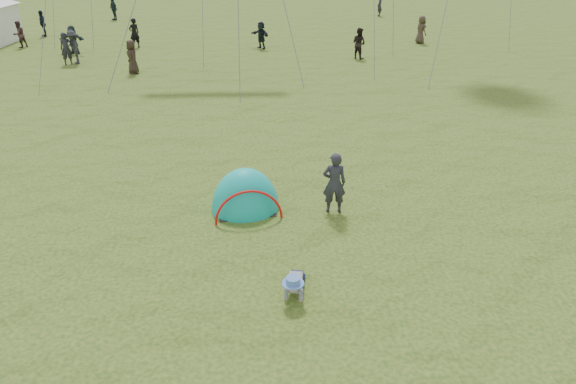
{
  "coord_description": "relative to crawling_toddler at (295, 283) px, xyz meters",
  "views": [
    {
      "loc": [
        -0.64,
        -8.32,
        6.27
      ],
      "look_at": [
        -0.11,
        2.19,
        1.0
      ],
      "focal_mm": 32.0,
      "sensor_mm": 36.0,
      "label": 1
    }
  ],
  "objects": [
    {
      "name": "crowd_person_11",
      "position": [
        -0.55,
        24.43,
        0.51
      ],
      "size": [
        1.35,
        1.42,
        1.6
      ],
      "primitive_type": "imported",
      "rotation": [
        0.0,
        0.0,
        5.45
      ],
      "color": "black",
      "rests_on": "ground"
    },
    {
      "name": "crowd_person_4",
      "position": [
        -7.03,
        18.36,
        0.53
      ],
      "size": [
        0.84,
        0.96,
        1.65
      ],
      "primitive_type": "imported",
      "rotation": [
        0.0,
        0.0,
        5.2
      ],
      "color": "#2D211A",
      "rests_on": "ground"
    },
    {
      "name": "crawling_toddler",
      "position": [
        0.0,
        0.0,
        0.0
      ],
      "size": [
        0.68,
        0.86,
        0.59
      ],
      "primitive_type": null,
      "rotation": [
        0.0,
        0.0,
        -0.2
      ],
      "color": "black",
      "rests_on": "ground"
    },
    {
      "name": "crowd_person_8",
      "position": [
        -15.54,
        29.44,
        0.57
      ],
      "size": [
        0.83,
        1.09,
        1.72
      ],
      "primitive_type": "imported",
      "rotation": [
        0.0,
        0.0,
        5.17
      ],
      "color": "black",
      "rests_on": "ground"
    },
    {
      "name": "crowd_person_7",
      "position": [
        4.94,
        21.27,
        0.55
      ],
      "size": [
        1.03,
        1.04,
        1.69
      ],
      "primitive_type": "imported",
      "rotation": [
        0.0,
        0.0,
        2.32
      ],
      "color": "black",
      "rests_on": "ground"
    },
    {
      "name": "crowd_person_12",
      "position": [
        -11.0,
        20.54,
        0.55
      ],
      "size": [
        0.73,
        0.66,
        1.68
      ],
      "primitive_type": "imported",
      "rotation": [
        0.0,
        0.0,
        0.55
      ],
      "color": "#22232A",
      "rests_on": "ground"
    },
    {
      "name": "standing_adult",
      "position": [
        1.19,
        3.34,
        0.5
      ],
      "size": [
        0.59,
        0.4,
        1.59
      ],
      "primitive_type": "imported",
      "rotation": [
        0.0,
        0.0,
        3.12
      ],
      "color": "#25262E",
      "rests_on": "ground"
    },
    {
      "name": "popup_tent",
      "position": [
        -1.04,
        3.57,
        -0.29
      ],
      "size": [
        1.94,
        1.69,
        2.23
      ],
      "primitive_type": "ellipsoid",
      "rotation": [
        0.0,
        0.0,
        0.17
      ],
      "color": "teal",
      "rests_on": "ground"
    },
    {
      "name": "crowd_person_1",
      "position": [
        -15.5,
        25.48,
        0.5
      ],
      "size": [
        0.91,
        0.97,
        1.58
      ],
      "primitive_type": "imported",
      "rotation": [
        0.0,
        0.0,
        4.16
      ],
      "color": "#3D2825",
      "rests_on": "ground"
    },
    {
      "name": "crowd_person_3",
      "position": [
        -10.66,
        20.75,
        0.58
      ],
      "size": [
        1.09,
        1.3,
        1.75
      ],
      "primitive_type": "imported",
      "rotation": [
        0.0,
        0.0,
        5.18
      ],
      "color": "#27262C",
      "rests_on": "ground"
    },
    {
      "name": "crowd_person_0",
      "position": [
        -8.36,
        25.06,
        0.59
      ],
      "size": [
        0.77,
        0.73,
        1.76
      ],
      "primitive_type": "imported",
      "rotation": [
        0.0,
        0.0,
        3.8
      ],
      "color": "black",
      "rests_on": "ground"
    },
    {
      "name": "ground",
      "position": [
        0.11,
        0.31,
        -0.29
      ],
      "size": [
        140.0,
        140.0,
        0.0
      ],
      "primitive_type": "plane",
      "color": "#203F11"
    },
    {
      "name": "crowd_person_2",
      "position": [
        -12.62,
        37.02,
        0.6
      ],
      "size": [
        1.02,
        1.08,
        1.79
      ],
      "primitive_type": "imported",
      "rotation": [
        0.0,
        0.0,
        5.42
      ],
      "color": "#1A282E",
      "rests_on": "ground"
    },
    {
      "name": "crowd_person_5",
      "position": [
        -11.56,
        23.38,
        0.52
      ],
      "size": [
        1.56,
        0.72,
        1.62
      ],
      "primitive_type": "imported",
      "rotation": [
        0.0,
        0.0,
        6.11
      ],
      "color": "#1F2C31",
      "rests_on": "ground"
    },
    {
      "name": "crowd_person_6",
      "position": [
        9.69,
        38.12,
        0.54
      ],
      "size": [
        0.46,
        0.65,
        1.67
      ],
      "primitive_type": "imported",
      "rotation": [
        0.0,
        0.0,
        4.82
      ],
      "color": "black",
      "rests_on": "ground"
    },
    {
      "name": "crowd_person_10",
      "position": [
        9.73,
        25.62,
        0.56
      ],
      "size": [
        0.8,
        0.97,
        1.71
      ],
      "primitive_type": "imported",
      "rotation": [
        0.0,
        0.0,
        1.93
      ],
      "color": "#3A2E25",
      "rests_on": "ground"
    }
  ]
}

